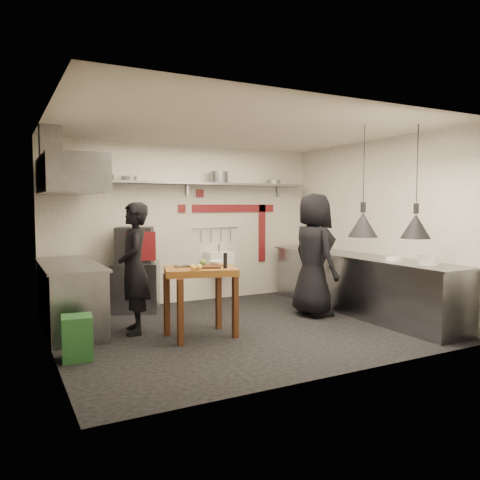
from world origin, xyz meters
name	(u,v)px	position (x,y,z in m)	size (l,w,h in m)	color
floor	(241,328)	(0.00, 0.00, 0.00)	(5.00, 5.00, 0.00)	black
ceiling	(241,128)	(0.00, 0.00, 2.80)	(5.00, 5.00, 0.00)	beige
wall_back	(187,224)	(0.00, 2.10, 1.40)	(5.00, 0.04, 2.80)	white
wall_front	(339,239)	(0.00, -2.10, 1.40)	(5.00, 0.04, 2.80)	white
wall_left	(49,234)	(-2.50, 0.00, 1.40)	(0.04, 4.20, 2.80)	white
wall_right	(376,226)	(2.50, 0.00, 1.40)	(0.04, 4.20, 2.80)	white
red_band_horiz	(234,208)	(0.95, 2.08, 1.68)	(1.70, 0.02, 0.14)	maroon
red_band_vert	(262,233)	(1.55, 2.08, 1.20)	(0.14, 0.02, 1.10)	maroon
red_tile_a	(200,193)	(0.25, 2.08, 1.95)	(0.14, 0.02, 0.14)	maroon
red_tile_b	(182,208)	(-0.10, 2.08, 1.68)	(0.14, 0.02, 0.14)	maroon
back_shelf	(190,183)	(0.00, 1.92, 2.12)	(4.60, 0.34, 0.04)	slate
shelf_bracket_left	(75,187)	(-1.90, 2.07, 2.02)	(0.04, 0.06, 0.24)	slate
shelf_bracket_mid	(187,189)	(0.00, 2.07, 2.02)	(0.04, 0.06, 0.24)	slate
shelf_bracket_right	(278,191)	(1.90, 2.07, 2.02)	(0.04, 0.06, 0.24)	slate
pan_far_left	(104,177)	(-1.48, 1.92, 2.19)	(0.30, 0.30, 0.09)	slate
pan_mid_left	(129,178)	(-1.07, 1.92, 2.18)	(0.25, 0.25, 0.07)	slate
stock_pot	(219,177)	(0.55, 1.92, 2.24)	(0.33, 0.33, 0.20)	slate
pan_right	(274,182)	(1.71, 1.92, 2.18)	(0.25, 0.25, 0.08)	slate
oven_stand	(136,287)	(-1.03, 1.78, 0.40)	(0.74, 0.67, 0.80)	slate
combi_oven	(135,245)	(-1.03, 1.78, 1.09)	(0.57, 0.53, 0.58)	black
oven_door	(141,246)	(-1.01, 1.48, 1.09)	(0.46, 0.03, 0.46)	maroon
oven_glass	(143,246)	(-0.97, 1.51, 1.09)	(0.37, 0.02, 0.34)	black
hand_sink	(219,258)	(0.55, 1.92, 0.78)	(0.46, 0.34, 0.22)	white
sink_tap	(219,248)	(0.55, 1.92, 0.96)	(0.03, 0.03, 0.14)	slate
sink_drain	(220,282)	(0.55, 1.88, 0.34)	(0.06, 0.06, 0.66)	slate
utensil_rail	(216,228)	(0.55, 2.06, 1.32)	(0.02, 0.02, 0.90)	slate
counter_right	(358,285)	(2.15, 0.00, 0.45)	(0.70, 3.80, 0.90)	slate
counter_right_top	(359,256)	(2.15, 0.00, 0.92)	(0.76, 3.90, 0.03)	slate
plate_stack	(429,260)	(2.12, -1.40, 1.00)	(0.26, 0.26, 0.13)	white
small_bowl_right	(393,259)	(2.10, -0.79, 0.96)	(0.22, 0.22, 0.05)	white
counter_left	(70,297)	(-2.15, 1.05, 0.45)	(0.70, 1.90, 0.90)	slate
counter_left_top	(69,264)	(-2.15, 1.05, 0.92)	(0.76, 2.00, 0.03)	slate
extractor_hood	(71,175)	(-2.10, 1.05, 2.15)	(0.78, 1.60, 0.50)	slate
hood_duct	(50,145)	(-2.35, 1.05, 2.55)	(0.28, 0.28, 0.50)	slate
green_bin	(77,338)	(-2.27, -0.36, 0.25)	(0.33, 0.33, 0.50)	#215826
prep_table	(201,302)	(-0.67, -0.14, 0.46)	(0.92, 0.64, 0.92)	#925D24
cutting_board	(206,267)	(-0.62, -0.19, 0.93)	(0.37, 0.26, 0.03)	#452311
pepper_mill	(225,261)	(-0.41, -0.34, 1.02)	(0.05, 0.05, 0.20)	black
lemon_a	(193,267)	(-0.86, -0.34, 0.96)	(0.08, 0.08, 0.08)	yellow
lemon_b	(199,267)	(-0.78, -0.34, 0.96)	(0.08, 0.08, 0.08)	yellow
veg_ball	(203,262)	(-0.58, -0.01, 0.97)	(0.09, 0.09, 0.09)	olive
steel_tray	(182,266)	(-0.88, -0.02, 0.94)	(0.18, 0.12, 0.03)	slate
bowl	(217,263)	(-0.39, -0.04, 0.95)	(0.21, 0.21, 0.07)	white
heat_lamp_near	(364,181)	(1.34, -0.97, 2.05)	(0.39, 0.39, 1.49)	black
heat_lamp_far	(417,182)	(1.92, -1.35, 2.05)	(0.39, 0.39, 1.51)	black
chef_left	(134,268)	(-1.40, 0.45, 0.89)	(0.65, 0.43, 1.78)	black
chef_right	(314,255)	(1.38, 0.17, 0.96)	(0.94, 0.61, 1.92)	black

